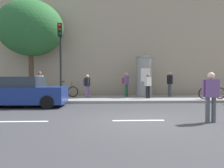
{
  "coord_description": "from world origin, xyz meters",
  "views": [
    {
      "loc": [
        -1.27,
        -7.63,
        1.51
      ],
      "look_at": [
        -0.83,
        2.0,
        1.21
      ],
      "focal_mm": 35.72,
      "sensor_mm": 36.0,
      "label": 1
    }
  ],
  "objects": [
    {
      "name": "pedestrian_near_pole",
      "position": [
        -4.97,
        5.8,
        1.16
      ],
      "size": [
        0.5,
        0.54,
        1.7
      ],
      "color": "maroon",
      "rests_on": "sidewalk_curb"
    },
    {
      "name": "parked_car_silver",
      "position": [
        -5.47,
        3.86,
        0.74
      ],
      "size": [
        4.6,
        2.05,
        1.53
      ],
      "color": "navy",
      "rests_on": "ground_plane"
    },
    {
      "name": "pedestrian_with_bag",
      "position": [
        0.41,
        7.73,
        1.14
      ],
      "size": [
        0.5,
        0.56,
        1.66
      ],
      "color": "#1E5938",
      "rests_on": "sidewalk_curb"
    },
    {
      "name": "building_backdrop",
      "position": [
        0.0,
        12.0,
        4.3
      ],
      "size": [
        36.0,
        5.0,
        8.61
      ],
      "primitive_type": "cube",
      "color": "tan",
      "rests_on": "ground_plane"
    },
    {
      "name": "lane_markings",
      "position": [
        0.0,
        0.0,
        0.0
      ],
      "size": [
        25.8,
        0.16,
        0.01
      ],
      "color": "silver",
      "rests_on": "ground_plane"
    },
    {
      "name": "traffic_light",
      "position": [
        -3.64,
        5.24,
        3.1
      ],
      "size": [
        0.24,
        0.45,
        4.4
      ],
      "color": "black",
      "rests_on": "sidewalk_curb"
    },
    {
      "name": "pedestrian_in_red_top",
      "position": [
        -2.26,
        7.13,
        1.05
      ],
      "size": [
        0.48,
        0.61,
        1.52
      ],
      "color": "#724C84",
      "rests_on": "sidewalk_curb"
    },
    {
      "name": "sidewalk_curb",
      "position": [
        0.0,
        7.0,
        0.07
      ],
      "size": [
        36.0,
        4.0,
        0.15
      ],
      "primitive_type": "cube",
      "color": "gray",
      "rests_on": "ground_plane"
    },
    {
      "name": "ground_plane",
      "position": [
        0.0,
        0.0,
        0.0
      ],
      "size": [
        80.0,
        80.0,
        0.0
      ],
      "primitive_type": "plane",
      "color": "#38383A"
    },
    {
      "name": "pedestrian_with_backpack",
      "position": [
        2.34,
        -0.43,
        0.97
      ],
      "size": [
        0.59,
        0.27,
        1.67
      ],
      "color": "#4C4C51",
      "rests_on": "ground_plane"
    },
    {
      "name": "street_tree",
      "position": [
        -6.17,
        8.08,
        4.86
      ],
      "size": [
        4.47,
        4.47,
        6.62
      ],
      "color": "#4C3826",
      "rests_on": "sidewalk_curb"
    },
    {
      "name": "pedestrian_in_dark_shirt",
      "position": [
        1.68,
        6.48,
        1.05
      ],
      "size": [
        0.5,
        0.4,
        1.57
      ],
      "color": "black",
      "rests_on": "sidewalk_curb"
    },
    {
      "name": "bicycle_upright",
      "position": [
        -3.75,
        7.51,
        0.54
      ],
      "size": [
        1.73,
        0.51,
        1.09
      ],
      "color": "black",
      "rests_on": "sidewalk_curb"
    },
    {
      "name": "bicycle_leaning",
      "position": [
        5.48,
        5.66,
        0.54
      ],
      "size": [
        1.77,
        0.18,
        1.09
      ],
      "color": "black",
      "rests_on": "sidewalk_curb"
    },
    {
      "name": "pedestrian_tallest",
      "position": [
        3.5,
        7.78,
        1.18
      ],
      "size": [
        0.29,
        0.64,
        1.74
      ],
      "color": "#4C4C51",
      "rests_on": "sidewalk_curb"
    },
    {
      "name": "poster_column",
      "position": [
        1.7,
        7.89,
        1.64
      ],
      "size": [
        1.2,
        1.2,
        2.94
      ],
      "color": "gray",
      "rests_on": "sidewalk_curb"
    }
  ]
}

